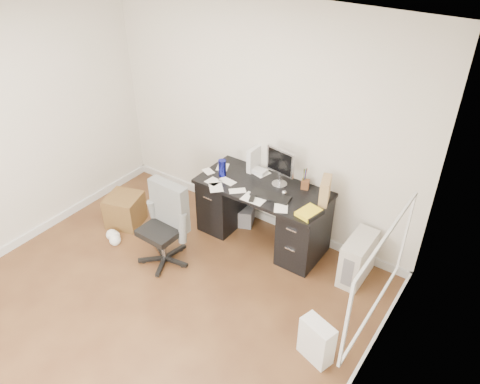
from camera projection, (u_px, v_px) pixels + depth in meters
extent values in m
plane|color=#412514|center=(146.00, 315.00, 4.64)|extent=(4.00, 4.00, 0.00)
cube|color=beige|center=(259.00, 120.00, 5.26)|extent=(4.00, 0.02, 2.70)
cube|color=beige|center=(353.00, 307.00, 2.94)|extent=(0.02, 4.00, 2.70)
cube|color=white|center=(102.00, 39.00, 3.14)|extent=(4.00, 4.00, 0.02)
cube|color=silver|center=(256.00, 213.00, 5.97)|extent=(4.00, 0.03, 0.10)
cube|color=silver|center=(25.00, 238.00, 5.55)|extent=(0.03, 4.00, 0.10)
cube|color=black|center=(263.00, 188.00, 5.22)|extent=(1.50, 0.70, 0.04)
cube|color=black|center=(224.00, 200.00, 5.69)|extent=(0.40, 0.60, 0.71)
cube|color=black|center=(304.00, 232.00, 5.16)|extent=(0.40, 0.60, 0.71)
cube|color=black|center=(277.00, 195.00, 5.60)|extent=(0.70, 0.03, 0.51)
cube|color=black|center=(271.00, 196.00, 5.02)|extent=(0.45, 0.21, 0.02)
sphere|color=#AFAFB4|center=(284.00, 193.00, 5.05)|extent=(0.07, 0.07, 0.06)
cylinder|color=navy|center=(222.00, 168.00, 5.35)|extent=(0.09, 0.09, 0.20)
cube|color=silver|center=(254.00, 159.00, 5.44)|extent=(0.12, 0.25, 0.29)
cube|color=olive|center=(325.00, 191.00, 4.88)|extent=(0.19, 0.27, 0.29)
cube|color=yellow|center=(309.00, 213.00, 4.75)|extent=(0.24, 0.28, 0.04)
cube|color=beige|center=(358.00, 258.00, 4.94)|extent=(0.23, 0.52, 0.52)
cube|color=white|center=(317.00, 341.00, 4.11)|extent=(0.37, 0.31, 0.42)
cube|color=#4B2F16|center=(125.00, 210.00, 5.78)|extent=(0.50, 0.50, 0.39)
cube|color=#5E5E63|center=(238.00, 213.00, 5.86)|extent=(0.48, 0.45, 0.23)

